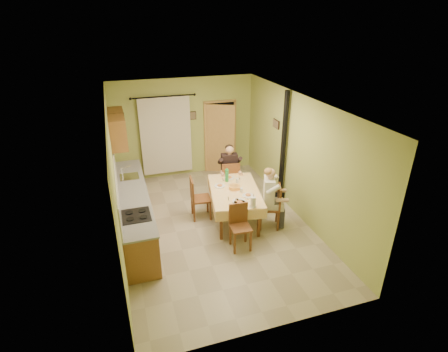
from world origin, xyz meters
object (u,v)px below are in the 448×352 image
object	(u,v)px
chair_far	(229,187)
man_right	(271,191)
chair_left	(200,206)
dining_table	(235,205)
man_far	(230,166)
stove_flue	(282,164)
chair_right	(270,215)
chair_near	(240,235)

from	to	relation	value
chair_far	man_right	bearing A→B (deg)	-67.58
chair_left	dining_table	bearing A→B (deg)	70.53
dining_table	man_right	size ratio (longest dim) A/B	1.41
man_far	stove_flue	size ratio (longest dim) A/B	0.50
chair_far	stove_flue	distance (m)	1.48
chair_far	stove_flue	size ratio (longest dim) A/B	0.36
chair_left	stove_flue	bearing A→B (deg)	99.05
chair_far	chair_left	xyz separation A→B (m)	(-0.96, -0.72, -0.00)
stove_flue	chair_right	bearing A→B (deg)	-126.65
dining_table	stove_flue	world-z (taller)	stove_flue
chair_near	stove_flue	distance (m)	2.37
chair_left	man_right	distance (m)	1.71
chair_near	dining_table	bearing A→B (deg)	-100.27
chair_right	chair_left	xyz separation A→B (m)	(-1.38, 0.85, -0.00)
dining_table	man_far	world-z (taller)	man_far
chair_right	stove_flue	world-z (taller)	stove_flue
chair_far	man_far	size ratio (longest dim) A/B	0.73
chair_right	man_far	world-z (taller)	man_far
man_far	man_right	distance (m)	1.63
dining_table	chair_near	size ratio (longest dim) A/B	2.07
chair_far	chair_left	bearing A→B (deg)	-135.08
chair_right	man_far	xyz separation A→B (m)	(-0.41, 1.58, 0.59)
man_right	chair_right	bearing A→B (deg)	-90.00
chair_far	stove_flue	bearing A→B (deg)	-18.45
chair_near	man_far	world-z (taller)	man_far
chair_left	man_right	size ratio (longest dim) A/B	0.72
dining_table	chair_near	world-z (taller)	chair_near
chair_far	chair_near	xyz separation A→B (m)	(-0.49, -2.11, -0.00)
dining_table	chair_right	world-z (taller)	chair_right
chair_right	chair_left	size ratio (longest dim) A/B	1.00
man_far	man_right	bearing A→B (deg)	-67.78
chair_right	chair_far	bearing A→B (deg)	35.70
chair_right	man_far	size ratio (longest dim) A/B	0.72
man_far	man_right	xyz separation A→B (m)	(0.40, -1.58, 0.00)
chair_right	man_far	distance (m)	1.74
man_far	dining_table	bearing A→B (deg)	-94.42
chair_far	man_far	bearing A→B (deg)	90.00
dining_table	stove_flue	size ratio (longest dim) A/B	0.70
dining_table	chair_far	bearing A→B (deg)	88.07
man_far	stove_flue	bearing A→B (deg)	-19.10
chair_right	man_right	bearing A→B (deg)	90.00
man_far	stove_flue	distance (m)	1.30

